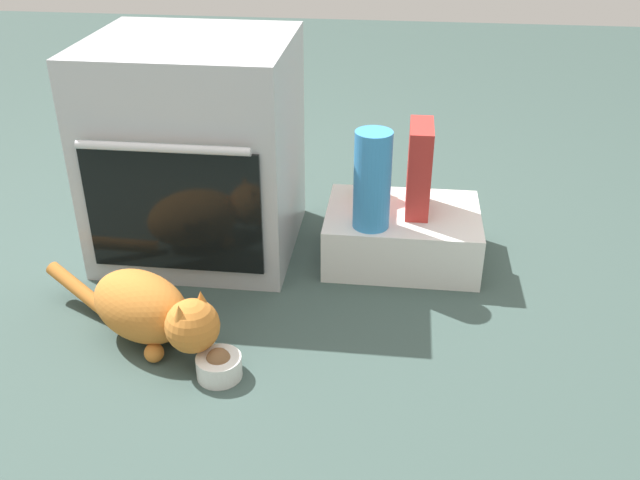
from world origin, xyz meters
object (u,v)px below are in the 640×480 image
pantry_cabinet (402,235)px  food_bowl (219,365)px  water_bottle (372,180)px  sauce_jar (367,175)px  cat (150,310)px  cereal_box (419,169)px  oven (197,149)px

pantry_cabinet → food_bowl: pantry_cabinet is taller
food_bowl → water_bottle: bearing=57.3°
pantry_cabinet → sauce_jar: sauce_jar is taller
pantry_cabinet → cat: size_ratio=0.83×
food_bowl → water_bottle: 0.70m
food_bowl → cat: cat is taller
cereal_box → water_bottle: bearing=-137.4°
cat → water_bottle: bearing=65.7°
oven → sauce_jar: oven is taller
pantry_cabinet → food_bowl: bearing=-124.4°
food_bowl → cereal_box: cereal_box is taller
water_bottle → sauce_jar: bearing=96.7°
oven → pantry_cabinet: size_ratio=1.41×
food_bowl → water_bottle: (0.35, 0.54, 0.28)m
food_bowl → water_bottle: size_ratio=0.38×
pantry_cabinet → food_bowl: size_ratio=4.19×
pantry_cabinet → cat: bearing=-140.5°
pantry_cabinet → sauce_jar: bearing=139.3°
food_bowl → pantry_cabinet: bearing=55.6°
cat → sauce_jar: 0.84m
pantry_cabinet → water_bottle: (-0.10, -0.11, 0.23)m
oven → food_bowl: bearing=-72.2°
cereal_box → sauce_jar: (-0.16, 0.09, -0.07)m
cereal_box → food_bowl: bearing=-126.0°
cat → cereal_box: size_ratio=2.08×
oven → pantry_cabinet: 0.70m
food_bowl → cereal_box: size_ratio=0.41×
pantry_cabinet → water_bottle: size_ratio=1.60×
cereal_box → sauce_jar: bearing=151.4°
sauce_jar → water_bottle: water_bottle is taller
oven → cat: (0.01, -0.56, -0.23)m
oven → water_bottle: 0.58m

